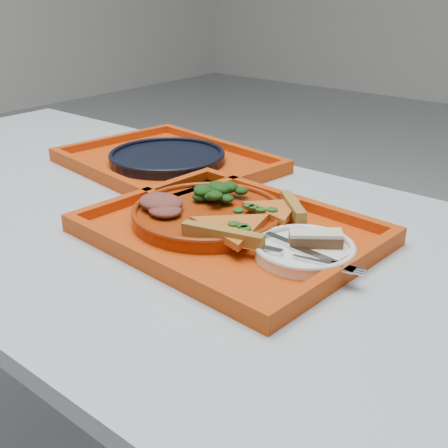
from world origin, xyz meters
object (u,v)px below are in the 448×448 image
Objects in this scene: dessert_bar at (316,238)px; tray_main at (229,234)px; tray_far at (168,164)px; navy_plate at (167,158)px; dinner_plate at (208,216)px.

tray_main is at bearing 149.84° from dessert_bar.
tray_far is 1.73× the size of navy_plate.
dinner_plate is at bearing 145.04° from dessert_bar.
dessert_bar reaches higher than tray_far.
tray_main is at bearing -22.79° from tray_far.
tray_main is 0.40m from tray_far.
dinner_plate is at bearing -33.56° from navy_plate.
dessert_bar reaches higher than dinner_plate.
dinner_plate reaches higher than navy_plate.
dessert_bar reaches higher than tray_main.
dinner_plate is at bearing -25.94° from tray_far.
dinner_plate is (0.29, -0.19, 0.02)m from tray_far.
dinner_plate is 1.00× the size of navy_plate.
tray_main is at bearing -10.30° from dinner_plate.
dessert_bar is (0.15, 0.02, 0.03)m from tray_main.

